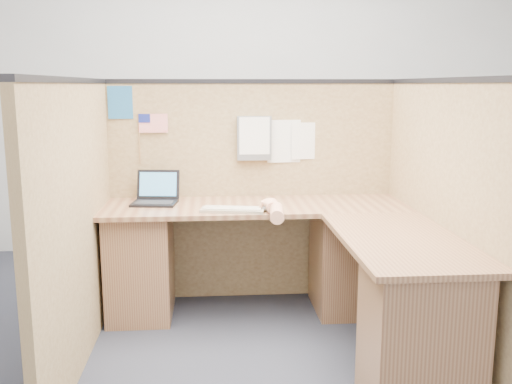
{
  "coord_description": "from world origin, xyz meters",
  "views": [
    {
      "loc": [
        -0.28,
        -2.92,
        1.49
      ],
      "look_at": [
        -0.01,
        0.5,
        0.85
      ],
      "focal_mm": 40.0,
      "sensor_mm": 36.0,
      "label": 1
    }
  ],
  "objects": [
    {
      "name": "floor",
      "position": [
        0.0,
        0.0,
        0.0
      ],
      "size": [
        5.0,
        5.0,
        0.0
      ],
      "primitive_type": "plane",
      "color": "#20212D",
      "rests_on": "ground"
    },
    {
      "name": "wall_back",
      "position": [
        0.0,
        2.25,
        1.4
      ],
      "size": [
        5.0,
        0.0,
        5.0
      ],
      "primitive_type": "plane",
      "rotation": [
        1.57,
        0.0,
        0.0
      ],
      "color": "#AEB0B4",
      "rests_on": "floor"
    },
    {
      "name": "wall_front",
      "position": [
        0.0,
        -2.25,
        1.4
      ],
      "size": [
        5.0,
        0.0,
        5.0
      ],
      "primitive_type": "plane",
      "rotation": [
        -1.57,
        0.0,
        0.0
      ],
      "color": "#AEB0B4",
      "rests_on": "floor"
    },
    {
      "name": "cubicle_partitions",
      "position": [
        0.0,
        0.43,
        0.77
      ],
      "size": [
        2.06,
        1.83,
        1.53
      ],
      "color": "brown",
      "rests_on": "floor"
    },
    {
      "name": "l_desk",
      "position": [
        0.18,
        0.29,
        0.39
      ],
      "size": [
        1.95,
        1.75,
        0.73
      ],
      "color": "brown",
      "rests_on": "floor"
    },
    {
      "name": "laptop",
      "position": [
        -0.65,
        0.79,
        0.78
      ],
      "size": [
        0.31,
        0.3,
        0.2
      ],
      "rotation": [
        0.0,
        0.0,
        -0.12
      ],
      "color": "black",
      "rests_on": "l_desk"
    },
    {
      "name": "keyboard",
      "position": [
        -0.16,
        0.48,
        0.74
      ],
      "size": [
        0.41,
        0.2,
        0.03
      ],
      "rotation": [
        0.0,
        0.0,
        -0.18
      ],
      "color": "gray",
      "rests_on": "l_desk"
    },
    {
      "name": "mouse",
      "position": [
        0.07,
        0.48,
        0.75
      ],
      "size": [
        0.13,
        0.1,
        0.05
      ],
      "primitive_type": "ellipsoid",
      "rotation": [
        0.0,
        0.0,
        -0.24
      ],
      "color": "#BDBDC2",
      "rests_on": "l_desk"
    },
    {
      "name": "hand_forearm",
      "position": [
        0.09,
        0.32,
        0.77
      ],
      "size": [
        0.12,
        0.42,
        0.09
      ],
      "color": "tan",
      "rests_on": "l_desk"
    },
    {
      "name": "blue_poster",
      "position": [
        -0.88,
        0.97,
        1.38
      ],
      "size": [
        0.16,
        0.01,
        0.22
      ],
      "primitive_type": "cube",
      "rotation": [
        0.0,
        0.0,
        0.04
      ],
      "color": "#1F5A91",
      "rests_on": "cubicle_partitions"
    },
    {
      "name": "american_flag",
      "position": [
        -0.69,
        0.96,
        1.23
      ],
      "size": [
        0.2,
        0.01,
        0.34
      ],
      "color": "olive",
      "rests_on": "cubicle_partitions"
    },
    {
      "name": "file_holder",
      "position": [
        0.01,
        0.94,
        1.14
      ],
      "size": [
        0.23,
        0.05,
        0.3
      ],
      "color": "slate",
      "rests_on": "cubicle_partitions"
    },
    {
      "name": "paper_left",
      "position": [
        0.22,
        0.97,
        1.11
      ],
      "size": [
        0.23,
        0.02,
        0.29
      ],
      "primitive_type": "cube",
      "rotation": [
        0.0,
        0.0,
        0.06
      ],
      "color": "white",
      "rests_on": "cubicle_partitions"
    },
    {
      "name": "paper_right",
      "position": [
        0.37,
        0.97,
        1.11
      ],
      "size": [
        0.2,
        0.03,
        0.25
      ],
      "primitive_type": "cube",
      "rotation": [
        0.0,
        0.0,
        0.12
      ],
      "color": "white",
      "rests_on": "cubicle_partitions"
    }
  ]
}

